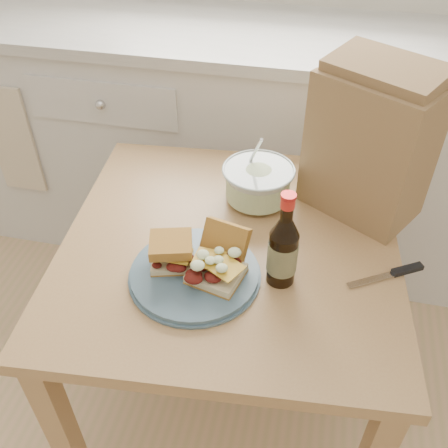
% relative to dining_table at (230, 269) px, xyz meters
% --- Properties ---
extents(cabinet_run, '(2.50, 0.64, 0.94)m').
position_rel_dining_table_xyz_m(cabinet_run, '(-0.08, 0.85, -0.13)').
color(cabinet_run, silver).
rests_on(cabinet_run, ground).
extents(dining_table, '(0.92, 0.92, 0.70)m').
position_rel_dining_table_xyz_m(dining_table, '(0.00, 0.00, 0.00)').
color(dining_table, '#AD8451').
rests_on(dining_table, ground).
extents(plate, '(0.30, 0.30, 0.02)m').
position_rel_dining_table_xyz_m(plate, '(-0.06, -0.14, 0.11)').
color(plate, '#486475').
rests_on(plate, dining_table).
extents(sandwich_left, '(0.12, 0.11, 0.07)m').
position_rel_dining_table_xyz_m(sandwich_left, '(-0.11, -0.12, 0.16)').
color(sandwich_left, '#C9BA8E').
rests_on(sandwich_left, plate).
extents(sandwich_right, '(0.14, 0.18, 0.10)m').
position_rel_dining_table_xyz_m(sandwich_right, '(0.00, -0.12, 0.16)').
color(sandwich_right, '#C9BA8E').
rests_on(sandwich_right, plate).
extents(coleslaw_bowl, '(0.20, 0.20, 0.20)m').
position_rel_dining_table_xyz_m(coleslaw_bowl, '(0.04, 0.19, 0.15)').
color(coleslaw_bowl, silver).
rests_on(coleslaw_bowl, dining_table).
extents(beer_bottle, '(0.07, 0.07, 0.25)m').
position_rel_dining_table_xyz_m(beer_bottle, '(0.14, -0.10, 0.20)').
color(beer_bottle, black).
rests_on(beer_bottle, dining_table).
extents(knife, '(0.18, 0.12, 0.01)m').
position_rel_dining_table_xyz_m(knife, '(0.41, -0.03, 0.11)').
color(knife, silver).
rests_on(knife, dining_table).
extents(paper_bag, '(0.34, 0.31, 0.37)m').
position_rel_dining_table_xyz_m(paper_bag, '(0.31, 0.22, 0.29)').
color(paper_bag, '#977949').
rests_on(paper_bag, dining_table).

